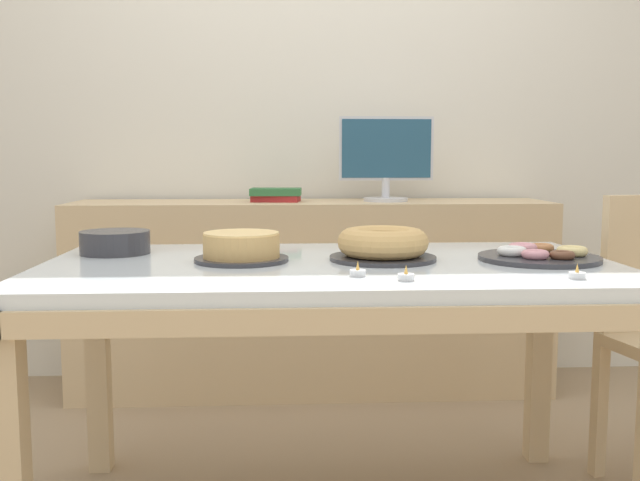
# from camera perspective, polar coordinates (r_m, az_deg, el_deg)

# --- Properties ---
(wall_back) EXTENTS (8.00, 0.10, 2.60)m
(wall_back) POSITION_cam_1_polar(r_m,az_deg,el_deg) (3.50, -0.89, 10.59)
(wall_back) COLOR silver
(wall_back) RESTS_ON ground
(dining_table) EXTENTS (1.64, 0.91, 0.77)m
(dining_table) POSITION_cam_1_polar(r_m,az_deg,el_deg) (2.02, 0.82, -4.35)
(dining_table) COLOR silver
(dining_table) RESTS_ON ground
(sideboard) EXTENTS (2.13, 0.44, 0.86)m
(sideboard) POSITION_cam_1_polar(r_m,az_deg,el_deg) (3.26, -0.66, -4.47)
(sideboard) COLOR #D1B284
(sideboard) RESTS_ON ground
(computer_monitor) EXTENTS (0.42, 0.20, 0.38)m
(computer_monitor) POSITION_cam_1_polar(r_m,az_deg,el_deg) (3.22, 5.31, 6.51)
(computer_monitor) COLOR silver
(computer_monitor) RESTS_ON sideboard
(book_stack) EXTENTS (0.23, 0.17, 0.06)m
(book_stack) POSITION_cam_1_polar(r_m,az_deg,el_deg) (3.20, -3.54, 3.68)
(book_stack) COLOR maroon
(book_stack) RESTS_ON sideboard
(cake_chocolate_round) EXTENTS (0.27, 0.27, 0.08)m
(cake_chocolate_round) POSITION_cam_1_polar(r_m,az_deg,el_deg) (2.02, -6.31, -0.58)
(cake_chocolate_round) COLOR #333338
(cake_chocolate_round) RESTS_ON dining_table
(cake_golden_bundt) EXTENTS (0.31, 0.31, 0.09)m
(cake_golden_bundt) POSITION_cam_1_polar(r_m,az_deg,el_deg) (2.04, 5.05, -0.35)
(cake_golden_bundt) COLOR #333338
(cake_golden_bundt) RESTS_ON dining_table
(pastry_platter) EXTENTS (0.34, 0.34, 0.04)m
(pastry_platter) POSITION_cam_1_polar(r_m,az_deg,el_deg) (2.13, 17.13, -1.14)
(pastry_platter) COLOR #333338
(pastry_platter) RESTS_ON dining_table
(plate_stack) EXTENTS (0.21, 0.21, 0.07)m
(plate_stack) POSITION_cam_1_polar(r_m,az_deg,el_deg) (2.26, -16.07, -0.14)
(plate_stack) COLOR #333338
(plate_stack) RESTS_ON dining_table
(tealight_centre) EXTENTS (0.04, 0.04, 0.04)m
(tealight_centre) POSITION_cam_1_polar(r_m,az_deg,el_deg) (1.84, 19.87, -2.58)
(tealight_centre) COLOR silver
(tealight_centre) RESTS_ON dining_table
(tealight_left_edge) EXTENTS (0.04, 0.04, 0.04)m
(tealight_left_edge) POSITION_cam_1_polar(r_m,az_deg,el_deg) (1.77, 3.04, -2.55)
(tealight_left_edge) COLOR silver
(tealight_left_edge) RESTS_ON dining_table
(tealight_near_front) EXTENTS (0.04, 0.04, 0.04)m
(tealight_near_front) POSITION_cam_1_polar(r_m,az_deg,el_deg) (1.72, 6.90, -2.86)
(tealight_near_front) COLOR silver
(tealight_near_front) RESTS_ON dining_table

